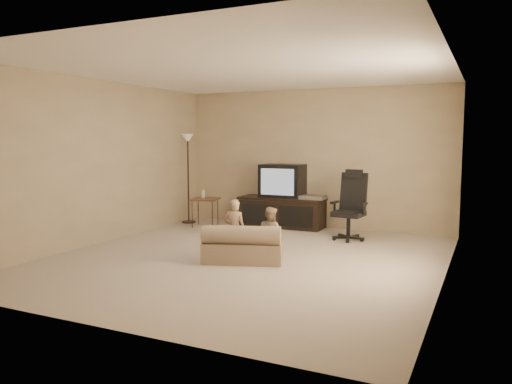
# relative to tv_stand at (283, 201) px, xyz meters

# --- Properties ---
(floor) EXTENTS (5.50, 5.50, 0.00)m
(floor) POSITION_rel_tv_stand_xyz_m (0.49, -2.49, -0.48)
(floor) COLOR #BAA794
(floor) RESTS_ON ground
(room_shell) EXTENTS (5.50, 5.50, 5.50)m
(room_shell) POSITION_rel_tv_stand_xyz_m (0.49, -2.49, 1.04)
(room_shell) COLOR white
(room_shell) RESTS_ON floor
(tv_stand) EXTENTS (1.61, 0.61, 1.15)m
(tv_stand) POSITION_rel_tv_stand_xyz_m (0.00, 0.00, 0.00)
(tv_stand) COLOR black
(tv_stand) RESTS_ON floor
(office_chair) EXTENTS (0.56, 0.59, 1.12)m
(office_chair) POSITION_rel_tv_stand_xyz_m (1.42, -0.63, -0.07)
(office_chair) COLOR black
(office_chair) RESTS_ON floor
(side_table) EXTENTS (0.58, 0.58, 0.71)m
(side_table) POSITION_rel_tv_stand_xyz_m (-1.30, -0.59, 0.03)
(side_table) COLOR brown
(side_table) RESTS_ON floor
(floor_lamp) EXTENTS (0.26, 0.26, 1.70)m
(floor_lamp) POSITION_rel_tv_stand_xyz_m (-1.81, -0.35, 0.76)
(floor_lamp) COLOR black
(floor_lamp) RESTS_ON floor
(child_sofa) EXTENTS (1.15, 0.88, 0.50)m
(child_sofa) POSITION_rel_tv_stand_xyz_m (0.54, -2.69, -0.27)
(child_sofa) COLOR gray
(child_sofa) RESTS_ON floor
(toddler_left) EXTENTS (0.33, 0.27, 0.81)m
(toddler_left) POSITION_rel_tv_stand_xyz_m (0.38, -2.62, -0.07)
(toddler_left) COLOR tan
(toddler_left) RESTS_ON floor
(toddler_right) EXTENTS (0.40, 0.30, 0.72)m
(toddler_right) POSITION_rel_tv_stand_xyz_m (0.85, -2.50, -0.11)
(toddler_right) COLOR tan
(toddler_right) RESTS_ON floor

